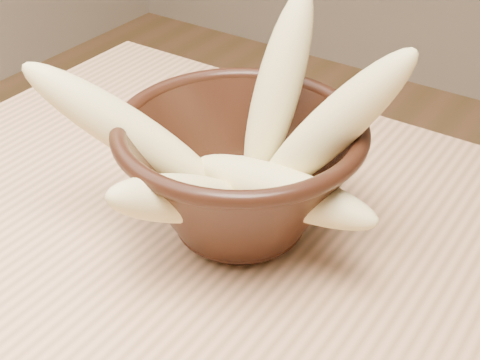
% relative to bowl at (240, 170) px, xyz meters
% --- Properties ---
extents(bowl, '(0.21, 0.21, 0.11)m').
position_rel_bowl_xyz_m(bowl, '(0.00, 0.00, 0.00)').
color(bowl, black).
rests_on(bowl, table).
extents(milk_puddle, '(0.12, 0.12, 0.02)m').
position_rel_bowl_xyz_m(milk_puddle, '(-0.00, 0.00, -0.03)').
color(milk_puddle, '#FFEECD').
rests_on(milk_puddle, bowl).
extents(banana_upright, '(0.05, 0.11, 0.17)m').
position_rel_bowl_xyz_m(banana_upright, '(0.00, 0.05, 0.06)').
color(banana_upright, '#ECD38B').
rests_on(banana_upright, bowl).
extents(banana_left, '(0.17, 0.13, 0.15)m').
position_rel_bowl_xyz_m(banana_left, '(-0.08, -0.05, 0.03)').
color(banana_left, '#ECD38B').
rests_on(banana_left, bowl).
extents(banana_right, '(0.15, 0.08, 0.17)m').
position_rel_bowl_xyz_m(banana_right, '(0.07, 0.02, 0.05)').
color(banana_right, '#ECD38B').
rests_on(banana_right, bowl).
extents(banana_across, '(0.18, 0.04, 0.05)m').
position_rel_bowl_xyz_m(banana_across, '(0.05, -0.01, 0.00)').
color(banana_across, '#ECD38B').
rests_on(banana_across, bowl).
extents(banana_front, '(0.07, 0.15, 0.10)m').
position_rel_bowl_xyz_m(banana_front, '(-0.01, -0.07, 0.01)').
color(banana_front, '#ECD38B').
rests_on(banana_front, bowl).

